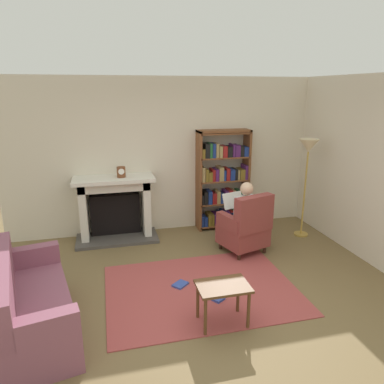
{
  "coord_description": "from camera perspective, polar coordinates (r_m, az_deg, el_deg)",
  "views": [
    {
      "loc": [
        -1.1,
        -3.64,
        2.48
      ],
      "look_at": [
        0.1,
        1.2,
        1.05
      ],
      "focal_mm": 33.56,
      "sensor_mm": 36.0,
      "label": 1
    }
  ],
  "objects": [
    {
      "name": "armchair_reading",
      "position": [
        5.64,
        8.56,
        -5.56
      ],
      "size": [
        0.8,
        0.78,
        0.97
      ],
      "rotation": [
        0.0,
        0.0,
        3.44
      ],
      "color": "#331E14",
      "rests_on": "ground"
    },
    {
      "name": "area_rug",
      "position": [
        4.78,
        1.48,
        -15.17
      ],
      "size": [
        2.4,
        1.8,
        0.01
      ],
      "primitive_type": "cube",
      "color": "#A54442",
      "rests_on": "ground"
    },
    {
      "name": "side_table",
      "position": [
        4.0,
        4.94,
        -15.45
      ],
      "size": [
        0.56,
        0.39,
        0.47
      ],
      "color": "brown",
      "rests_on": "ground"
    },
    {
      "name": "back_wall",
      "position": [
        6.39,
        -3.81,
        5.77
      ],
      "size": [
        5.6,
        0.1,
        2.7
      ],
      "primitive_type": "cube",
      "color": "beige",
      "rests_on": "ground"
    },
    {
      "name": "fireplace",
      "position": [
        6.24,
        -12.1,
        -2.13
      ],
      "size": [
        1.36,
        0.64,
        1.09
      ],
      "color": "#4C4742",
      "rests_on": "ground"
    },
    {
      "name": "bookshelf",
      "position": [
        6.52,
        4.91,
        1.72
      ],
      "size": [
        0.94,
        0.32,
        1.8
      ],
      "color": "brown",
      "rests_on": "ground"
    },
    {
      "name": "mantel_clock",
      "position": [
        5.99,
        -11.19,
        3.14
      ],
      "size": [
        0.14,
        0.14,
        0.17
      ],
      "color": "brown",
      "rests_on": "fireplace"
    },
    {
      "name": "seated_reader",
      "position": [
        5.66,
        7.88,
        -3.34
      ],
      "size": [
        0.47,
        0.59,
        1.14
      ],
      "rotation": [
        0.0,
        0.0,
        3.44
      ],
      "color": "silver",
      "rests_on": "ground"
    },
    {
      "name": "scattered_books",
      "position": [
        4.77,
        2.46,
        -15.0
      ],
      "size": [
        0.71,
        0.65,
        0.03
      ],
      "color": "#334CA5",
      "rests_on": "area_rug"
    },
    {
      "name": "sofa_floral",
      "position": [
        4.27,
        -24.59,
        -16.0
      ],
      "size": [
        1.06,
        1.81,
        0.85
      ],
      "rotation": [
        0.0,
        0.0,
        1.78
      ],
      "color": "#884D60",
      "rests_on": "ground"
    },
    {
      "name": "ground",
      "position": [
        4.54,
        2.53,
        -17.13
      ],
      "size": [
        14.0,
        14.0,
        0.0
      ],
      "primitive_type": "plane",
      "color": "brown"
    },
    {
      "name": "side_wall_right",
      "position": [
        6.27,
        23.22,
        4.31
      ],
      "size": [
        0.1,
        5.2,
        2.7
      ],
      "primitive_type": "cube",
      "color": "beige",
      "rests_on": "ground"
    },
    {
      "name": "floor_lamp",
      "position": [
        6.29,
        17.94,
        5.68
      ],
      "size": [
        0.32,
        0.32,
        1.7
      ],
      "color": "#B7933F",
      "rests_on": "ground"
    }
  ]
}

